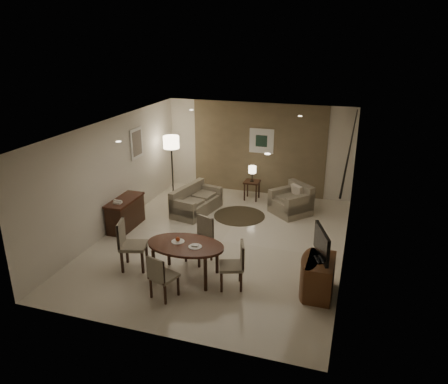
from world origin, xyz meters
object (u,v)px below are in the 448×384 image
(chair_far, at_px, (198,241))
(armchair, at_px, (291,200))
(dining_table, at_px, (186,261))
(side_table, at_px, (252,190))
(tv_cabinet, at_px, (320,277))
(sofa, at_px, (197,200))
(console_desk, at_px, (125,213))
(chair_near, at_px, (164,276))
(chair_left, at_px, (134,245))
(floor_lamp, at_px, (172,167))
(chair_right, at_px, (231,266))

(chair_far, xyz_separation_m, armchair, (1.41, 3.15, -0.08))
(dining_table, height_order, side_table, dining_table)
(tv_cabinet, height_order, armchair, armchair)
(sofa, xyz_separation_m, armchair, (2.42, 0.67, 0.05))
(armchair, bearing_deg, side_table, -168.14)
(console_desk, distance_m, dining_table, 2.88)
(chair_near, xyz_separation_m, chair_far, (0.12, 1.43, 0.04))
(chair_near, bearing_deg, dining_table, -81.08)
(dining_table, bearing_deg, armchair, 69.72)
(tv_cabinet, bearing_deg, chair_left, -176.93)
(floor_lamp, bearing_deg, chair_right, -53.74)
(armchair, bearing_deg, chair_near, -66.41)
(chair_left, bearing_deg, chair_far, -75.81)
(floor_lamp, bearing_deg, armchair, -4.58)
(chair_left, height_order, sofa, chair_left)
(chair_right, height_order, side_table, chair_right)
(side_table, bearing_deg, console_desk, -131.15)
(sofa, bearing_deg, chair_left, -171.11)
(dining_table, xyz_separation_m, chair_near, (-0.12, -0.75, 0.08))
(console_desk, height_order, sofa, console_desk)
(console_desk, xyz_separation_m, chair_left, (1.17, -1.70, 0.14))
(tv_cabinet, bearing_deg, sofa, 140.48)
(side_table, bearing_deg, chair_far, -92.45)
(console_desk, xyz_separation_m, chair_right, (3.26, -1.77, 0.08))
(armchair, bearing_deg, tv_cabinet, -30.24)
(chair_left, distance_m, floor_lamp, 4.23)
(chair_far, bearing_deg, chair_right, -16.30)
(chair_far, relative_size, chair_right, 1.05)
(sofa, bearing_deg, floor_lamp, 60.96)
(dining_table, height_order, floor_lamp, floor_lamp)
(console_desk, relative_size, chair_near, 1.37)
(chair_left, xyz_separation_m, armchair, (2.56, 3.82, -0.12))
(chair_near, height_order, chair_far, chair_far)
(chair_near, xyz_separation_m, floor_lamp, (-2.00, 4.87, 0.47))
(chair_right, relative_size, floor_lamp, 0.50)
(sofa, bearing_deg, console_desk, 149.20)
(chair_near, bearing_deg, chair_right, -129.27)
(dining_table, height_order, chair_left, chair_left)
(chair_left, bearing_deg, tv_cabinet, -103.03)
(chair_right, bearing_deg, chair_near, -76.22)
(floor_lamp, bearing_deg, side_table, 10.99)
(chair_left, height_order, armchair, chair_left)
(side_table, bearing_deg, dining_table, -92.09)
(armchair, xyz_separation_m, side_table, (-1.25, 0.73, -0.13))
(chair_left, bearing_deg, console_desk, 18.52)
(chair_far, height_order, floor_lamp, floor_lamp)
(chair_right, bearing_deg, chair_far, -147.61)
(chair_left, xyz_separation_m, chair_right, (2.09, -0.07, -0.06))
(chair_left, distance_m, armchair, 4.60)
(tv_cabinet, bearing_deg, floor_lamp, 140.23)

